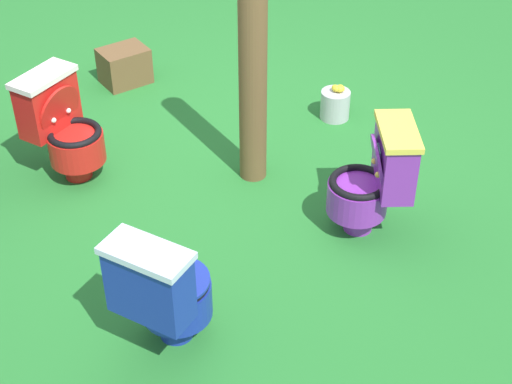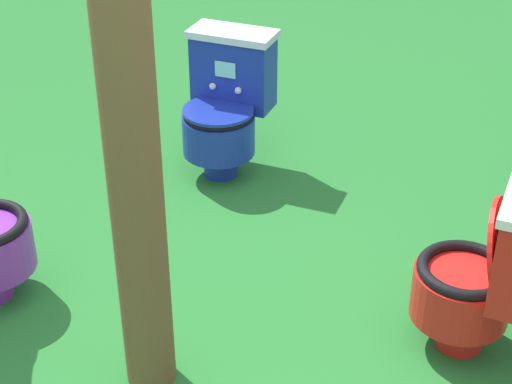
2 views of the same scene
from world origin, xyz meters
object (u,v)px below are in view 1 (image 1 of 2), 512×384
(toilet_purple, at_px, (375,179))
(toilet_blue, at_px, (165,291))
(toilet_red, at_px, (63,126))
(lemon_bucket, at_px, (335,104))
(small_crate, at_px, (124,66))
(wooden_post, at_px, (253,68))

(toilet_purple, xyz_separation_m, toilet_blue, (-0.12, 1.50, -0.00))
(toilet_red, bearing_deg, toilet_blue, 58.56)
(toilet_red, height_order, lemon_bucket, toilet_red)
(toilet_red, relative_size, small_crate, 1.98)
(toilet_blue, relative_size, small_crate, 1.98)
(small_crate, relative_size, lemon_bucket, 1.33)
(toilet_purple, height_order, wooden_post, wooden_post)
(toilet_red, relative_size, wooden_post, 0.45)
(toilet_purple, distance_m, toilet_red, 2.06)
(wooden_post, height_order, small_crate, wooden_post)
(toilet_blue, bearing_deg, small_crate, 131.58)
(wooden_post, distance_m, lemon_bucket, 1.19)
(toilet_purple, xyz_separation_m, small_crate, (2.54, 0.38, -0.23))
(lemon_bucket, bearing_deg, toilet_blue, 120.27)
(toilet_purple, relative_size, small_crate, 1.98)
(toilet_blue, xyz_separation_m, wooden_post, (1.00, -1.23, 0.44))
(small_crate, bearing_deg, toilet_purple, -171.48)
(toilet_red, relative_size, lemon_bucket, 2.63)
(toilet_blue, bearing_deg, wooden_post, 103.53)
(toilet_blue, xyz_separation_m, toilet_red, (1.73, -0.22, 0.00))
(wooden_post, bearing_deg, toilet_purple, -163.08)
(wooden_post, relative_size, lemon_bucket, 5.86)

